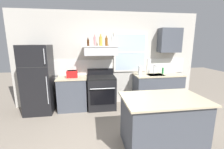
{
  "coord_description": "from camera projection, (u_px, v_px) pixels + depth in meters",
  "views": [
    {
      "loc": [
        -0.57,
        -2.26,
        1.83
      ],
      "look_at": [
        -0.05,
        1.2,
        1.1
      ],
      "focal_mm": 24.39,
      "sensor_mm": 36.0,
      "label": 1
    }
  ],
  "objects": [
    {
      "name": "back_wall",
      "position": [
        110.0,
        59.0,
        4.52
      ],
      "size": [
        5.4,
        0.11,
        2.7
      ],
      "color": "beige",
      "rests_on": "ground_plane"
    },
    {
      "name": "counter_left_of_stove",
      "position": [
        73.0,
        93.0,
        4.23
      ],
      "size": [
        0.79,
        0.63,
        0.91
      ],
      "color": "#474C56",
      "rests_on": "ground_plane"
    },
    {
      "name": "bottle_amber_wine",
      "position": [
        106.0,
        42.0,
        4.17
      ],
      "size": [
        0.07,
        0.07,
        0.28
      ],
      "color": "brown",
      "rests_on": "range_hood_shelf"
    },
    {
      "name": "refrigerator",
      "position": [
        38.0,
        80.0,
        3.96
      ],
      "size": [
        0.7,
        0.72,
        1.78
      ],
      "color": "black",
      "rests_on": "ground_plane"
    },
    {
      "name": "bottle_clear_tall",
      "position": [
        112.0,
        41.0,
        4.2
      ],
      "size": [
        0.06,
        0.06,
        0.33
      ],
      "color": "silver",
      "rests_on": "range_hood_shelf"
    },
    {
      "name": "dish_soap_bottle",
      "position": [
        163.0,
        71.0,
        4.61
      ],
      "size": [
        0.06,
        0.06,
        0.18
      ],
      "primitive_type": "cylinder",
      "color": "#268C3F",
      "rests_on": "counter_right_with_sink"
    },
    {
      "name": "bottle_rose_pink",
      "position": [
        95.0,
        41.0,
        4.07
      ],
      "size": [
        0.07,
        0.07,
        0.3
      ],
      "color": "#C67F84",
      "rests_on": "range_hood_shelf"
    },
    {
      "name": "upper_cabinet_right",
      "position": [
        170.0,
        40.0,
        4.49
      ],
      "size": [
        0.64,
        0.32,
        0.7
      ],
      "color": "#474C56"
    },
    {
      "name": "range_hood_shelf",
      "position": [
        101.0,
        50.0,
        4.17
      ],
      "size": [
        0.96,
        0.52,
        0.24
      ],
      "color": "silver"
    },
    {
      "name": "bottle_brown_stout",
      "position": [
        88.0,
        43.0,
        4.04
      ],
      "size": [
        0.06,
        0.06,
        0.22
      ],
      "color": "#381E0F",
      "rests_on": "range_hood_shelf"
    },
    {
      "name": "counter_right_with_sink",
      "position": [
        158.0,
        89.0,
        4.6
      ],
      "size": [
        1.43,
        0.63,
        0.91
      ],
      "color": "#474C56",
      "rests_on": "ground_plane"
    },
    {
      "name": "kitchen_island",
      "position": [
        162.0,
        122.0,
        2.68
      ],
      "size": [
        1.4,
        0.9,
        0.91
      ],
      "color": "#474C56",
      "rests_on": "ground_plane"
    },
    {
      "name": "toaster",
      "position": [
        72.0,
        74.0,
        4.1
      ],
      "size": [
        0.3,
        0.2,
        0.19
      ],
      "color": "red",
      "rests_on": "counter_left_of_stove"
    },
    {
      "name": "stove_range",
      "position": [
        102.0,
        92.0,
        4.31
      ],
      "size": [
        0.76,
        0.69,
        1.09
      ],
      "color": "black",
      "rests_on": "ground_plane"
    },
    {
      "name": "bottle_champagne_gold_foil",
      "position": [
        101.0,
        41.0,
        4.16
      ],
      "size": [
        0.08,
        0.08,
        0.31
      ],
      "color": "#B29333",
      "rests_on": "range_hood_shelf"
    },
    {
      "name": "sink_faucet",
      "position": [
        154.0,
        68.0,
        4.55
      ],
      "size": [
        0.03,
        0.17,
        0.28
      ],
      "color": "silver",
      "rests_on": "counter_right_with_sink"
    },
    {
      "name": "paper_towel_roll",
      "position": [
        140.0,
        71.0,
        4.39
      ],
      "size": [
        0.11,
        0.11,
        0.27
      ],
      "primitive_type": "cylinder",
      "color": "white",
      "rests_on": "counter_right_with_sink"
    }
  ]
}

